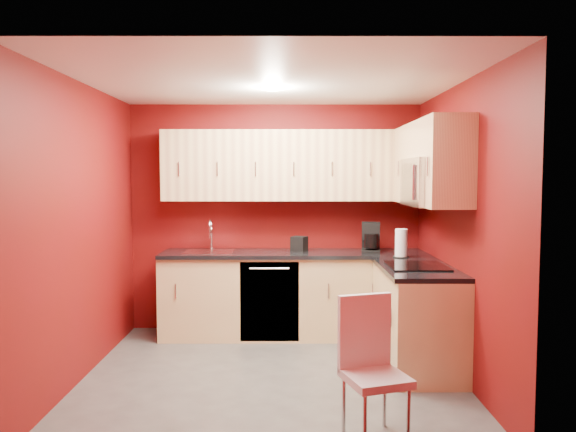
{
  "coord_description": "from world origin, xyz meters",
  "views": [
    {
      "loc": [
        0.13,
        -4.73,
        1.71
      ],
      "look_at": [
        0.14,
        0.55,
        1.34
      ],
      "focal_mm": 35.0,
      "sensor_mm": 36.0,
      "label": 1
    }
  ],
  "objects_px": {
    "coffee_maker": "(371,238)",
    "dining_chair": "(376,370)",
    "microwave": "(431,182)",
    "sink": "(209,248)",
    "napkin_holder": "(299,244)",
    "paper_towel": "(401,243)"
  },
  "relations": [
    {
      "from": "paper_towel",
      "to": "dining_chair",
      "type": "bearing_deg",
      "value": -105.8
    },
    {
      "from": "coffee_maker",
      "to": "napkin_holder",
      "type": "relative_size",
      "value": 1.97
    },
    {
      "from": "coffee_maker",
      "to": "paper_towel",
      "type": "xyz_separation_m",
      "value": [
        0.25,
        -0.36,
        -0.02
      ]
    },
    {
      "from": "sink",
      "to": "dining_chair",
      "type": "bearing_deg",
      "value": -59.77
    },
    {
      "from": "napkin_holder",
      "to": "dining_chair",
      "type": "relative_size",
      "value": 0.17
    },
    {
      "from": "dining_chair",
      "to": "coffee_maker",
      "type": "bearing_deg",
      "value": 64.58
    },
    {
      "from": "sink",
      "to": "coffee_maker",
      "type": "distance_m",
      "value": 1.72
    },
    {
      "from": "coffee_maker",
      "to": "dining_chair",
      "type": "xyz_separation_m",
      "value": [
        -0.31,
        -2.33,
        -0.61
      ]
    },
    {
      "from": "paper_towel",
      "to": "microwave",
      "type": "bearing_deg",
      "value": -76.71
    },
    {
      "from": "coffee_maker",
      "to": "microwave",
      "type": "bearing_deg",
      "value": -59.57
    },
    {
      "from": "napkin_holder",
      "to": "paper_towel",
      "type": "bearing_deg",
      "value": -24.11
    },
    {
      "from": "microwave",
      "to": "paper_towel",
      "type": "height_order",
      "value": "microwave"
    },
    {
      "from": "microwave",
      "to": "napkin_holder",
      "type": "relative_size",
      "value": 4.74
    },
    {
      "from": "microwave",
      "to": "sink",
      "type": "bearing_deg",
      "value": 154.4
    },
    {
      "from": "napkin_holder",
      "to": "microwave",
      "type": "bearing_deg",
      "value": -41.97
    },
    {
      "from": "sink",
      "to": "napkin_holder",
      "type": "xyz_separation_m",
      "value": [
        0.96,
        0.02,
        0.05
      ]
    },
    {
      "from": "microwave",
      "to": "napkin_holder",
      "type": "distance_m",
      "value": 1.67
    },
    {
      "from": "microwave",
      "to": "sink",
      "type": "xyz_separation_m",
      "value": [
        -2.09,
        1.0,
        -0.72
      ]
    },
    {
      "from": "dining_chair",
      "to": "microwave",
      "type": "bearing_deg",
      "value": 45.81
    },
    {
      "from": "paper_towel",
      "to": "dining_chair",
      "type": "relative_size",
      "value": 0.31
    },
    {
      "from": "sink",
      "to": "paper_towel",
      "type": "distance_m",
      "value": 2.01
    },
    {
      "from": "napkin_holder",
      "to": "dining_chair",
      "type": "height_order",
      "value": "napkin_holder"
    }
  ]
}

